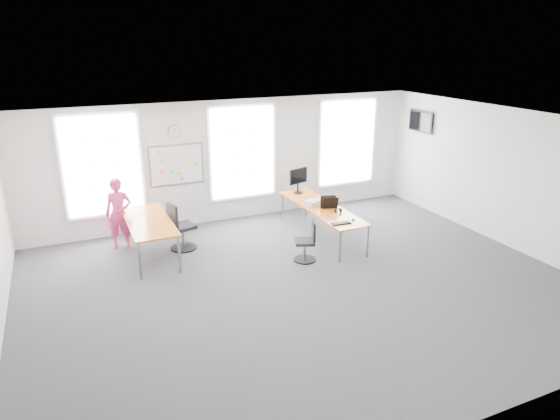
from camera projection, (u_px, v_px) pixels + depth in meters
name	position (u px, v px, depth m)	size (l,w,h in m)	color
floor	(302.00, 285.00, 9.34)	(10.00, 10.00, 0.00)	#2C2C32
ceiling	(305.00, 125.00, 8.35)	(10.00, 10.00, 0.00)	silver
wall_back	(231.00, 161.00, 12.29)	(10.00, 10.00, 0.00)	silver
wall_front	(469.00, 320.00, 5.40)	(10.00, 10.00, 0.00)	silver
wall_right	(510.00, 179.00, 10.78)	(10.00, 10.00, 0.00)	silver
window_left	(102.00, 166.00, 11.04)	(1.60, 0.06, 2.20)	white
window_mid	(242.00, 152.00, 12.32)	(1.60, 0.06, 2.20)	white
window_right	(347.00, 142.00, 13.48)	(1.60, 0.06, 2.20)	white
desk_right	(321.00, 209.00, 11.43)	(0.79, 2.97, 0.72)	#D05F17
desk_left	(149.00, 223.00, 10.36)	(0.88, 2.19, 0.80)	#D05F17
chair_right	(307.00, 243.00, 10.26)	(0.51, 0.51, 0.86)	black
chair_left	(180.00, 229.00, 10.78)	(0.58, 0.58, 1.07)	black
person	(119.00, 214.00, 10.77)	(0.57, 0.38, 1.57)	#DC3471
whiteboard	(177.00, 165.00, 11.73)	(1.20, 0.03, 0.90)	white
wall_clock	(174.00, 131.00, 11.47)	(0.30, 0.30, 0.04)	gray
tv	(421.00, 121.00, 13.08)	(0.06, 0.90, 0.55)	black
keyboard	(341.00, 223.00, 10.36)	(0.41, 0.15, 0.02)	black
mouse	(353.00, 219.00, 10.56)	(0.06, 0.10, 0.04)	black
lens_cap	(340.00, 215.00, 10.85)	(0.07, 0.07, 0.01)	black
headphones	(338.00, 211.00, 11.02)	(0.16, 0.09, 0.10)	black
laptop_sleeve	(329.00, 202.00, 11.24)	(0.37, 0.30, 0.29)	black
paper_stack	(313.00, 203.00, 11.49)	(0.34, 0.26, 0.12)	#F6E8C0
monitor	(298.00, 178.00, 12.27)	(0.55, 0.23, 0.63)	black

